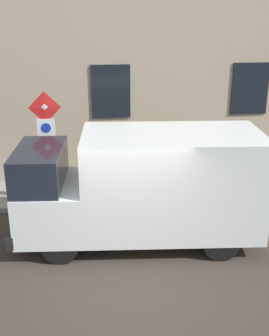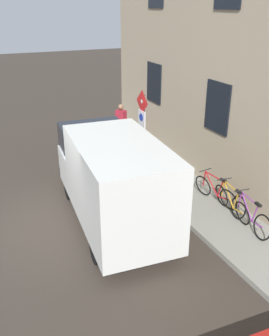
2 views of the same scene
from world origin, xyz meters
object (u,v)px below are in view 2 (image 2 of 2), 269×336
(sign_post_stacked, at_px, (142,125))
(bicycle_red, at_px, (215,191))
(delivery_van, at_px, (113,178))
(pedestrian, at_px, (121,123))
(litter_bin, at_px, (174,184))
(bicycle_purple, at_px, (250,215))
(bicycle_orange, at_px, (232,202))

(sign_post_stacked, relative_size, bicycle_red, 1.64)
(delivery_van, bearing_deg, sign_post_stacked, -36.79)
(delivery_van, bearing_deg, pedestrian, -20.45)
(sign_post_stacked, bearing_deg, pedestrian, 80.36)
(pedestrian, xyz_separation_m, litter_bin, (-0.37, -4.94, -0.48))
(bicycle_red, height_order, litter_bin, litter_bin)
(bicycle_purple, height_order, bicycle_red, same)
(delivery_van, xyz_separation_m, bicycle_red, (3.02, -0.50, -0.82))
(bicycle_orange, xyz_separation_m, pedestrian, (-0.60, 6.45, 0.56))
(delivery_van, relative_size, litter_bin, 6.08)
(delivery_van, distance_m, bicycle_purple, 3.72)
(bicycle_purple, xyz_separation_m, litter_bin, (-0.97, 2.26, 0.08))
(bicycle_red, relative_size, litter_bin, 1.91)
(bicycle_purple, bearing_deg, pedestrian, 10.72)
(bicycle_purple, xyz_separation_m, bicycle_red, (-0.00, 1.50, 0.00))
(sign_post_stacked, relative_size, delivery_van, 0.51)
(bicycle_red, distance_m, litter_bin, 1.23)
(delivery_van, xyz_separation_m, bicycle_purple, (3.02, -2.00, -0.82))
(delivery_van, xyz_separation_m, litter_bin, (2.06, 0.26, -0.74))
(sign_post_stacked, bearing_deg, bicycle_purple, -75.03)
(bicycle_orange, bearing_deg, sign_post_stacked, 24.20)
(bicycle_purple, bearing_deg, delivery_van, 62.49)
(sign_post_stacked, distance_m, bicycle_red, 3.22)
(sign_post_stacked, distance_m, pedestrian, 3.19)
(bicycle_orange, relative_size, litter_bin, 1.91)
(delivery_van, xyz_separation_m, bicycle_orange, (3.02, -1.25, -0.82))
(bicycle_orange, bearing_deg, bicycle_purple, -173.86)
(sign_post_stacked, distance_m, bicycle_orange, 3.86)
(bicycle_orange, bearing_deg, pedestrian, 11.46)
(bicycle_orange, distance_m, pedestrian, 6.50)
(pedestrian, relative_size, litter_bin, 1.91)
(pedestrian, distance_m, litter_bin, 4.97)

